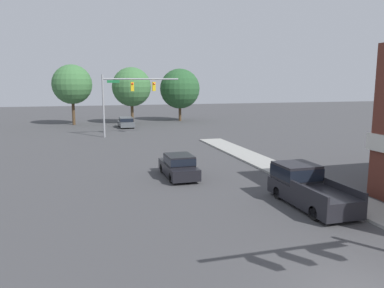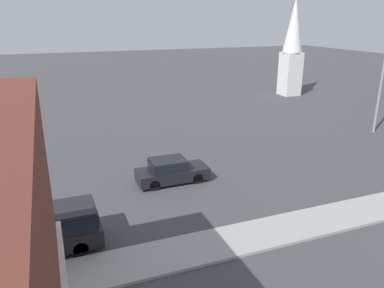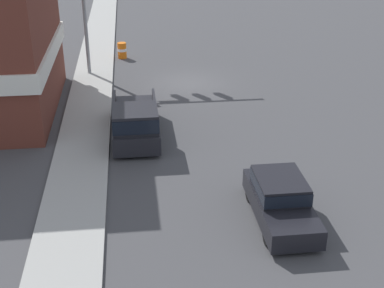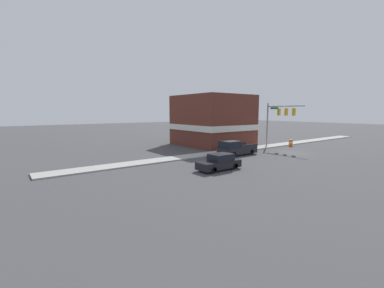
# 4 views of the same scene
# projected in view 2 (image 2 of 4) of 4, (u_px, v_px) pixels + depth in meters

# --- Properties ---
(car_lead) EXTENTS (1.79, 4.46, 1.54)m
(car_lead) POSITION_uv_depth(u_px,v_px,m) (171.00, 170.00, 23.28)
(car_lead) COLOR black
(car_lead) RESTS_ON ground
(pickup_truck_parked) EXTENTS (2.08, 5.37, 1.92)m
(pickup_truck_parked) POSITION_uv_depth(u_px,v_px,m) (51.00, 230.00, 16.43)
(pickup_truck_parked) COLOR black
(pickup_truck_parked) RESTS_ON ground
(church_steeple) EXTENTS (2.53, 2.53, 12.33)m
(church_steeple) POSITION_uv_depth(u_px,v_px,m) (292.00, 45.00, 48.09)
(church_steeple) COLOR white
(church_steeple) RESTS_ON ground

